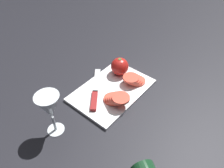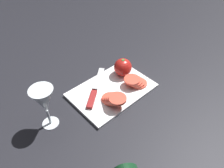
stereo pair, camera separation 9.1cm
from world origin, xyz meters
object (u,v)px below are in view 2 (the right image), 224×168
(whole_tomato, at_px, (123,67))
(knife, at_px, (94,94))
(tomato_slice_stack_near, at_px, (114,99))
(wine_glass, at_px, (44,102))
(tomato_slice_stack_far, at_px, (136,81))

(whole_tomato, distance_m, knife, 0.19)
(knife, relative_size, tomato_slice_stack_near, 1.91)
(whole_tomato, bearing_deg, tomato_slice_stack_near, -145.65)
(wine_glass, relative_size, whole_tomato, 2.14)
(whole_tomato, height_order, tomato_slice_stack_far, whole_tomato)
(whole_tomato, bearing_deg, wine_glass, -178.20)
(tomato_slice_stack_far, bearing_deg, wine_glass, 168.58)
(wine_glass, height_order, whole_tomato, wine_glass)
(knife, height_order, tomato_slice_stack_near, tomato_slice_stack_near)
(tomato_slice_stack_near, distance_m, tomato_slice_stack_far, 0.14)
(knife, distance_m, tomato_slice_stack_far, 0.19)
(whole_tomato, distance_m, tomato_slice_stack_far, 0.09)
(wine_glass, bearing_deg, tomato_slice_stack_far, -11.42)
(knife, height_order, tomato_slice_stack_far, tomato_slice_stack_far)
(knife, bearing_deg, tomato_slice_stack_far, -61.02)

